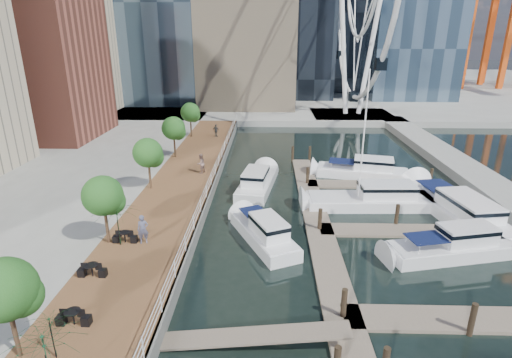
{
  "coord_description": "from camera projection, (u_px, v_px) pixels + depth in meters",
  "views": [
    {
      "loc": [
        -0.99,
        -19.17,
        13.74
      ],
      "look_at": [
        -1.87,
        11.1,
        3.0
      ],
      "focal_mm": 28.0,
      "sensor_mm": 36.0,
      "label": 1
    }
  ],
  "objects": [
    {
      "name": "pier",
      "position": [
        352.0,
        116.0,
        71.06
      ],
      "size": [
        14.0,
        12.0,
        1.0
      ],
      "primitive_type": "cube",
      "color": "gray",
      "rests_on": "ground"
    },
    {
      "name": "cafe_tables",
      "position": [
        84.0,
        292.0,
        20.57
      ],
      "size": [
        2.5,
        13.7,
        0.74
      ],
      "color": "black",
      "rests_on": "ground"
    },
    {
      "name": "moored_yachts",
      "position": [
        367.0,
        210.0,
        33.78
      ],
      "size": [
        21.14,
        33.83,
        11.5
      ],
      "color": "silver",
      "rests_on": "ground"
    },
    {
      "name": "ground",
      "position": [
        283.0,
        294.0,
        22.63
      ],
      "size": [
        520.0,
        520.0,
        0.0
      ],
      "primitive_type": "plane",
      "color": "black",
      "rests_on": "ground"
    },
    {
      "name": "boardwalk",
      "position": [
        180.0,
        190.0,
        36.84
      ],
      "size": [
        6.0,
        60.0,
        1.0
      ],
      "primitive_type": "cube",
      "color": "brown",
      "rests_on": "ground"
    },
    {
      "name": "floating_docks",
      "position": [
        379.0,
        215.0,
        31.64
      ],
      "size": [
        16.0,
        34.0,
        2.6
      ],
      "color": "#6D6051",
      "rests_on": "ground"
    },
    {
      "name": "breakwater",
      "position": [
        472.0,
        175.0,
        40.75
      ],
      "size": [
        4.0,
        60.0,
        1.0
      ],
      "primitive_type": "cube",
      "color": "gray",
      "rests_on": "ground"
    },
    {
      "name": "pedestrian_mid",
      "position": [
        201.0,
        163.0,
        39.52
      ],
      "size": [
        1.13,
        1.2,
        1.97
      ],
      "primitive_type": "imported",
      "rotation": [
        0.0,
        0.0,
        -2.11
      ],
      "color": "#806158",
      "rests_on": "boardwalk"
    },
    {
      "name": "railing",
      "position": [
        211.0,
        180.0,
        36.41
      ],
      "size": [
        0.1,
        60.0,
        1.05
      ],
      "primitive_type": null,
      "color": "white",
      "rests_on": "boardwalk"
    },
    {
      "name": "street_trees",
      "position": [
        148.0,
        153.0,
        34.69
      ],
      "size": [
        2.6,
        42.6,
        4.6
      ],
      "color": "#3F2B1C",
      "rests_on": "ground"
    },
    {
      "name": "cafe_seating",
      "position": [
        86.0,
        286.0,
        19.47
      ],
      "size": [
        4.89,
        14.91,
        2.75
      ],
      "color": "#0E3318",
      "rests_on": "ground"
    },
    {
      "name": "yacht_foreground",
      "position": [
        449.0,
        256.0,
        26.6
      ],
      "size": [
        9.55,
        4.39,
        2.15
      ],
      "primitive_type": null,
      "rotation": [
        0.0,
        0.0,
        1.79
      ],
      "color": "silver",
      "rests_on": "ground"
    },
    {
      "name": "pedestrian_near",
      "position": [
        143.0,
        229.0,
        25.95
      ],
      "size": [
        0.82,
        0.66,
        1.95
      ],
      "primitive_type": "imported",
      "rotation": [
        0.0,
        0.0,
        0.31
      ],
      "color": "#4A4C63",
      "rests_on": "boardwalk"
    },
    {
      "name": "seawall",
      "position": [
        213.0,
        190.0,
        36.75
      ],
      "size": [
        0.25,
        60.0,
        1.0
      ],
      "primitive_type": "cube",
      "color": "#595954",
      "rests_on": "ground"
    },
    {
      "name": "pedestrian_far",
      "position": [
        216.0,
        131.0,
        54.16
      ],
      "size": [
        1.08,
        0.77,
        1.7
      ],
      "primitive_type": "imported",
      "rotation": [
        0.0,
        0.0,
        2.74
      ],
      "color": "#373D45",
      "rests_on": "boardwalk"
    },
    {
      "name": "land_far",
      "position": [
        271.0,
        85.0,
        118.55
      ],
      "size": [
        200.0,
        114.0,
        1.0
      ],
      "primitive_type": "cube",
      "color": "gray",
      "rests_on": "ground"
    }
  ]
}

